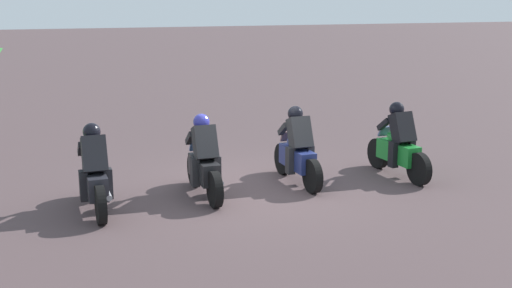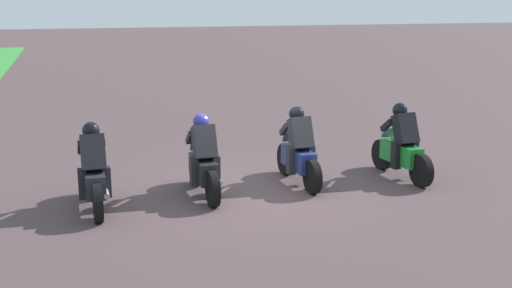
# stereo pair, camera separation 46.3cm
# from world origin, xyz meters

# --- Properties ---
(ground_plane) EXTENTS (120.00, 120.00, 0.00)m
(ground_plane) POSITION_xyz_m (0.00, 0.00, 0.00)
(ground_plane) COLOR #4E3C3E
(rider_lane_a) EXTENTS (2.04, 0.56, 1.51)m
(rider_lane_a) POSITION_xyz_m (-0.02, -3.08, 0.62)
(rider_lane_a) COLOR black
(rider_lane_a) RESTS_ON ground_plane
(rider_lane_b) EXTENTS (2.04, 0.55, 1.51)m
(rider_lane_b) POSITION_xyz_m (0.14, -0.95, 0.62)
(rider_lane_b) COLOR black
(rider_lane_b) RESTS_ON ground_plane
(rider_lane_c) EXTENTS (2.04, 0.55, 1.51)m
(rider_lane_c) POSITION_xyz_m (-0.12, 0.97, 0.62)
(rider_lane_c) COLOR black
(rider_lane_c) RESTS_ON ground_plane
(rider_lane_d) EXTENTS (2.04, 0.55, 1.51)m
(rider_lane_d) POSITION_xyz_m (-0.40, 2.93, 0.62)
(rider_lane_d) COLOR black
(rider_lane_d) RESTS_ON ground_plane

